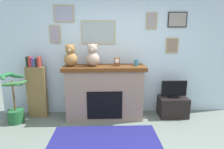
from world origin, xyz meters
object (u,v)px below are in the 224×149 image
object	(u,v)px
teddy_bear_brown	(71,56)
teddy_bear_cream	(93,56)
fireplace	(105,92)
candle_jar	(136,63)
potted_plant	(15,103)
mantel_clock	(117,62)
bookshelf	(37,89)
tv_stand	(173,107)
television	(174,90)

from	to	relation	value
teddy_bear_brown	teddy_bear_cream	distance (m)	0.44
fireplace	candle_jar	distance (m)	0.91
potted_plant	mantel_clock	distance (m)	2.22
fireplace	candle_jar	world-z (taller)	candle_jar
bookshelf	mantel_clock	size ratio (longest dim) A/B	7.74
tv_stand	teddy_bear_cream	size ratio (longest dim) A/B	1.34
bookshelf	teddy_bear_brown	bearing A→B (deg)	-7.17
potted_plant	teddy_bear_cream	world-z (taller)	teddy_bear_cream
television	candle_jar	world-z (taller)	candle_jar
fireplace	teddy_bear_cream	xyz separation A→B (m)	(-0.24, -0.02, 0.76)
fireplace	teddy_bear_cream	size ratio (longest dim) A/B	3.73
tv_stand	candle_jar	distance (m)	1.28
bookshelf	tv_stand	bearing A→B (deg)	-1.95
bookshelf	television	distance (m)	2.94
tv_stand	candle_jar	world-z (taller)	candle_jar
tv_stand	mantel_clock	xyz separation A→B (m)	(-1.23, 0.00, 1.00)
candle_jar	mantel_clock	xyz separation A→B (m)	(-0.40, -0.00, 0.02)
tv_stand	teddy_bear_brown	bearing A→B (deg)	179.92
potted_plant	teddy_bear_brown	xyz separation A→B (m)	(1.12, 0.20, 0.91)
bookshelf	candle_jar	xyz separation A→B (m)	(2.11, -0.10, 0.59)
tv_stand	fireplace	bearing A→B (deg)	179.18
potted_plant	tv_stand	xyz separation A→B (m)	(3.29, 0.20, -0.20)
bookshelf	tv_stand	world-z (taller)	bookshelf
candle_jar	fireplace	bearing A→B (deg)	178.46
mantel_clock	teddy_bear_brown	bearing A→B (deg)	179.95
mantel_clock	television	bearing A→B (deg)	-0.17
teddy_bear_cream	television	bearing A→B (deg)	-0.15
tv_stand	teddy_bear_cream	world-z (taller)	teddy_bear_cream
television	teddy_bear_cream	size ratio (longest dim) A/B	1.20
tv_stand	mantel_clock	bearing A→B (deg)	179.89
tv_stand	teddy_bear_brown	world-z (taller)	teddy_bear_brown
fireplace	television	distance (m)	1.49
mantel_clock	teddy_bear_cream	bearing A→B (deg)	179.91
potted_plant	mantel_clock	xyz separation A→B (m)	(2.06, 0.20, 0.80)
television	candle_jar	distance (m)	1.02
candle_jar	tv_stand	bearing A→B (deg)	-0.25
bookshelf	mantel_clock	distance (m)	1.82
tv_stand	candle_jar	bearing A→B (deg)	179.75
mantel_clock	candle_jar	bearing A→B (deg)	0.19
mantel_clock	tv_stand	bearing A→B (deg)	-0.11
teddy_bear_brown	fireplace	bearing A→B (deg)	1.53
television	tv_stand	bearing A→B (deg)	90.00
tv_stand	mantel_clock	distance (m)	1.59
bookshelf	television	xyz separation A→B (m)	(2.94, -0.10, -0.00)
bookshelf	tv_stand	xyz separation A→B (m)	(2.94, -0.10, -0.39)
tv_stand	television	bearing A→B (deg)	-90.00
bookshelf	teddy_bear_cream	size ratio (longest dim) A/B	2.91
potted_plant	candle_jar	xyz separation A→B (m)	(2.46, 0.20, 0.78)
tv_stand	candle_jar	xyz separation A→B (m)	(-0.83, 0.00, 0.98)
fireplace	potted_plant	world-z (taller)	fireplace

